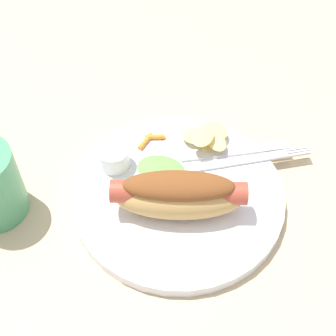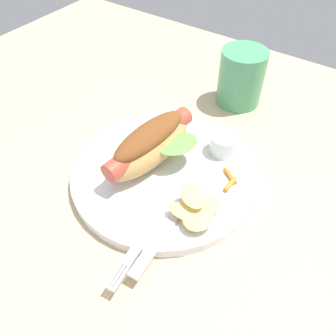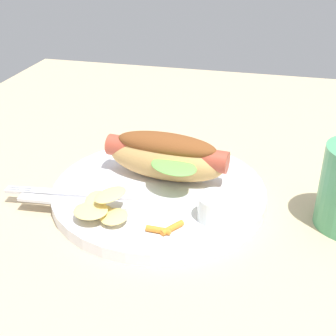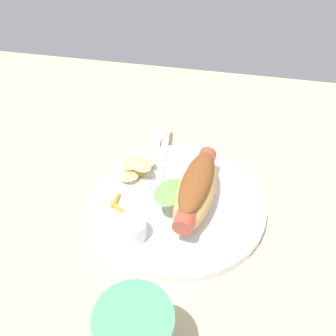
{
  "view_description": "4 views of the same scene",
  "coord_description": "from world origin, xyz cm",
  "px_view_note": "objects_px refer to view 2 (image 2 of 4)",
  "views": [
    {
      "loc": [
        39.24,
        -4.7,
        51.91
      ],
      "look_at": [
        2.42,
        -1.97,
        6.35
      ],
      "focal_mm": 52.89,
      "sensor_mm": 36.0,
      "label": 1
    },
    {
      "loc": [
        -16.86,
        26.56,
        37.32
      ],
      "look_at": [
        0.76,
        1.03,
        4.21
      ],
      "focal_mm": 36.36,
      "sensor_mm": 36.0,
      "label": 2
    },
    {
      "loc": [
        -45.4,
        -13.83,
        31.22
      ],
      "look_at": [
        3.19,
        -1.68,
        4.11
      ],
      "focal_mm": 49.03,
      "sensor_mm": 36.0,
      "label": 3
    },
    {
      "loc": [
        8.52,
        -37.95,
        42.74
      ],
      "look_at": [
        0.61,
        0.76,
        6.59
      ],
      "focal_mm": 38.52,
      "sensor_mm": 36.0,
      "label": 4
    }
  ],
  "objects_px": {
    "hot_dog": "(151,144)",
    "knife": "(167,228)",
    "plate": "(164,172)",
    "drinking_cup": "(241,77)",
    "carrot_garnish": "(230,180)",
    "chips_pile": "(195,210)",
    "sauce_ramekin": "(224,144)",
    "fork": "(149,229)"
  },
  "relations": [
    {
      "from": "plate",
      "to": "chips_pile",
      "type": "relative_size",
      "value": 3.61
    },
    {
      "from": "sauce_ramekin",
      "to": "carrot_garnish",
      "type": "distance_m",
      "value": 0.06
    },
    {
      "from": "sauce_ramekin",
      "to": "drinking_cup",
      "type": "distance_m",
      "value": 0.16
    },
    {
      "from": "hot_dog",
      "to": "fork",
      "type": "height_order",
      "value": "hot_dog"
    },
    {
      "from": "fork",
      "to": "carrot_garnish",
      "type": "relative_size",
      "value": 4.28
    },
    {
      "from": "drinking_cup",
      "to": "hot_dog",
      "type": "bearing_deg",
      "value": 82.68
    },
    {
      "from": "knife",
      "to": "chips_pile",
      "type": "xyz_separation_m",
      "value": [
        -0.02,
        -0.04,
        0.01
      ]
    },
    {
      "from": "sauce_ramekin",
      "to": "fork",
      "type": "distance_m",
      "value": 0.18
    },
    {
      "from": "sauce_ramekin",
      "to": "knife",
      "type": "distance_m",
      "value": 0.16
    },
    {
      "from": "plate",
      "to": "drinking_cup",
      "type": "xyz_separation_m",
      "value": [
        -0.0,
        -0.23,
        0.04
      ]
    },
    {
      "from": "plate",
      "to": "carrot_garnish",
      "type": "distance_m",
      "value": 0.1
    },
    {
      "from": "sauce_ramekin",
      "to": "fork",
      "type": "xyz_separation_m",
      "value": [
        0.01,
        0.18,
        -0.01
      ]
    },
    {
      "from": "hot_dog",
      "to": "chips_pile",
      "type": "bearing_deg",
      "value": 70.08
    },
    {
      "from": "hot_dog",
      "to": "carrot_garnish",
      "type": "distance_m",
      "value": 0.12
    },
    {
      "from": "chips_pile",
      "to": "drinking_cup",
      "type": "height_order",
      "value": "drinking_cup"
    },
    {
      "from": "drinking_cup",
      "to": "plate",
      "type": "bearing_deg",
      "value": 89.07
    },
    {
      "from": "fork",
      "to": "knife",
      "type": "bearing_deg",
      "value": 125.02
    },
    {
      "from": "plate",
      "to": "hot_dog",
      "type": "distance_m",
      "value": 0.05
    },
    {
      "from": "sauce_ramekin",
      "to": "carrot_garnish",
      "type": "height_order",
      "value": "sauce_ramekin"
    },
    {
      "from": "fork",
      "to": "carrot_garnish",
      "type": "xyz_separation_m",
      "value": [
        -0.04,
        -0.13,
        0.0
      ]
    },
    {
      "from": "chips_pile",
      "to": "fork",
      "type": "bearing_deg",
      "value": 55.21
    },
    {
      "from": "hot_dog",
      "to": "knife",
      "type": "relative_size",
      "value": 1.08
    },
    {
      "from": "hot_dog",
      "to": "chips_pile",
      "type": "height_order",
      "value": "hot_dog"
    },
    {
      "from": "drinking_cup",
      "to": "knife",
      "type": "bearing_deg",
      "value": 100.45
    },
    {
      "from": "hot_dog",
      "to": "fork",
      "type": "xyz_separation_m",
      "value": [
        -0.07,
        0.1,
        -0.03
      ]
    },
    {
      "from": "plate",
      "to": "chips_pile",
      "type": "bearing_deg",
      "value": 149.42
    },
    {
      "from": "plate",
      "to": "hot_dog",
      "type": "xyz_separation_m",
      "value": [
        0.03,
        -0.0,
        0.04
      ]
    },
    {
      "from": "plate",
      "to": "fork",
      "type": "height_order",
      "value": "fork"
    },
    {
      "from": "knife",
      "to": "carrot_garnish",
      "type": "bearing_deg",
      "value": 161.27
    },
    {
      "from": "plate",
      "to": "fork",
      "type": "relative_size",
      "value": 1.63
    },
    {
      "from": "carrot_garnish",
      "to": "chips_pile",
      "type": "bearing_deg",
      "value": 82.54
    },
    {
      "from": "fork",
      "to": "chips_pile",
      "type": "height_order",
      "value": "chips_pile"
    },
    {
      "from": "knife",
      "to": "fork",
      "type": "bearing_deg",
      "value": -52.26
    },
    {
      "from": "sauce_ramekin",
      "to": "chips_pile",
      "type": "relative_size",
      "value": 0.56
    },
    {
      "from": "plate",
      "to": "drinking_cup",
      "type": "bearing_deg",
      "value": -90.93
    },
    {
      "from": "sauce_ramekin",
      "to": "fork",
      "type": "bearing_deg",
      "value": 87.66
    },
    {
      "from": "fork",
      "to": "hot_dog",
      "type": "bearing_deg",
      "value": -152.2
    },
    {
      "from": "carrot_garnish",
      "to": "knife",
      "type": "bearing_deg",
      "value": 75.79
    },
    {
      "from": "chips_pile",
      "to": "drinking_cup",
      "type": "distance_m",
      "value": 0.29
    },
    {
      "from": "knife",
      "to": "hot_dog",
      "type": "bearing_deg",
      "value": -139.11
    },
    {
      "from": "hot_dog",
      "to": "knife",
      "type": "distance_m",
      "value": 0.12
    },
    {
      "from": "sauce_ramekin",
      "to": "carrot_garnish",
      "type": "xyz_separation_m",
      "value": [
        -0.04,
        0.05,
        -0.01
      ]
    }
  ]
}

